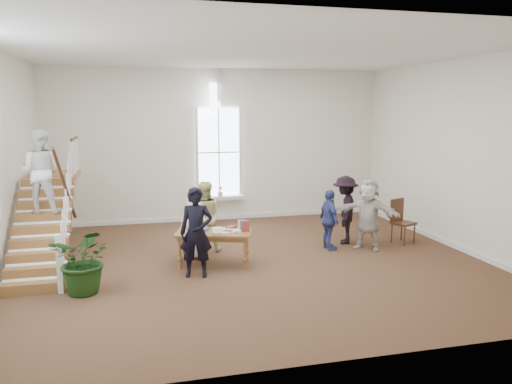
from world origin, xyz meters
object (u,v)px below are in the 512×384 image
object	(u,v)px
police_officer	(196,232)
woman_cluster_a	(329,220)
person_yellow	(204,217)
woman_cluster_b	(345,210)
library_table	(215,235)
floor_plant	(85,259)
woman_cluster_c	(368,214)
side_chair	(401,218)
elderly_woman	(194,228)

from	to	relation	value
police_officer	woman_cluster_a	distance (m)	3.52
person_yellow	woman_cluster_b	distance (m)	3.51
library_table	woman_cluster_a	xyz separation A→B (m)	(2.85, 0.55, 0.06)
floor_plant	person_yellow	bearing A→B (deg)	41.69
woman_cluster_b	woman_cluster_c	size ratio (longest dim) A/B	0.99
library_table	floor_plant	distance (m)	2.76
woman_cluster_a	woman_cluster_b	bearing A→B (deg)	-57.22
woman_cluster_a	woman_cluster_c	bearing A→B (deg)	-106.62
library_table	person_yellow	distance (m)	1.13
floor_plant	side_chair	distance (m)	7.58
elderly_woman	woman_cluster_b	bearing A→B (deg)	-165.27
woman_cluster_a	woman_cluster_c	xyz separation A→B (m)	(0.90, -0.20, 0.13)
woman_cluster_a	floor_plant	distance (m)	5.63
person_yellow	floor_plant	world-z (taller)	person_yellow
woman_cluster_b	floor_plant	size ratio (longest dim) A/B	1.34
police_officer	side_chair	world-z (taller)	police_officer
woman_cluster_b	side_chair	distance (m)	1.43
library_table	person_yellow	world-z (taller)	person_yellow
woman_cluster_b	floor_plant	world-z (taller)	woman_cluster_b
person_yellow	woman_cluster_c	distance (m)	3.89
person_yellow	police_officer	bearing A→B (deg)	78.40
person_yellow	side_chair	size ratio (longest dim) A/B	1.51
elderly_woman	woman_cluster_b	xyz separation A→B (m)	(3.81, 0.39, 0.15)
police_officer	woman_cluster_a	bearing A→B (deg)	32.52
elderly_woman	side_chair	xyz separation A→B (m)	(5.19, 0.10, -0.07)
floor_plant	side_chair	bearing A→B (deg)	13.78
police_officer	woman_cluster_a	world-z (taller)	police_officer
police_officer	woman_cluster_a	xyz separation A→B (m)	(3.31, 1.19, -0.18)
woman_cluster_b	side_chair	size ratio (longest dim) A/B	1.54
library_table	police_officer	xyz separation A→B (m)	(-0.47, -0.64, 0.24)
woman_cluster_c	floor_plant	bearing A→B (deg)	-124.40
woman_cluster_c	side_chair	xyz separation A→B (m)	(1.08, 0.36, -0.23)
police_officer	side_chair	distance (m)	5.47
floor_plant	woman_cluster_c	bearing A→B (deg)	12.94
elderly_woman	floor_plant	bearing A→B (deg)	46.92
police_officer	elderly_woman	bearing A→B (deg)	98.15
police_officer	side_chair	xyz separation A→B (m)	(5.29, 1.35, -0.28)
woman_cluster_a	side_chair	world-z (taller)	woman_cluster_a
floor_plant	elderly_woman	bearing A→B (deg)	38.07
library_table	woman_cluster_c	distance (m)	3.77
person_yellow	woman_cluster_a	size ratio (longest dim) A/B	1.15
elderly_woman	floor_plant	size ratio (longest dim) A/B	1.10
woman_cluster_c	side_chair	size ratio (longest dim) A/B	1.55
woman_cluster_a	woman_cluster_b	world-z (taller)	woman_cluster_b
library_table	woman_cluster_a	bearing A→B (deg)	26.69
library_table	person_yellow	size ratio (longest dim) A/B	1.04
library_table	police_officer	distance (m)	0.83
library_table	police_officer	world-z (taller)	police_officer
library_table	police_officer	bearing A→B (deg)	-110.35
person_yellow	side_chair	bearing A→B (deg)	176.65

